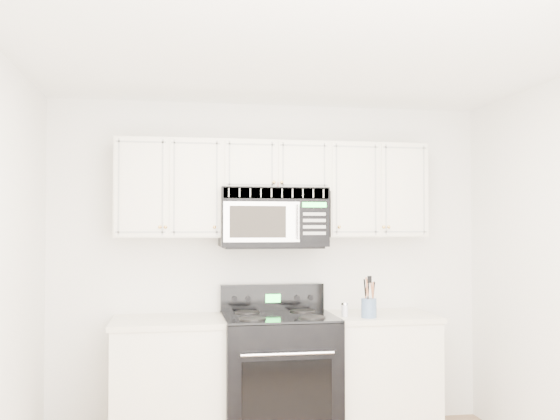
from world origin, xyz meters
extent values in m
cube|color=white|center=(0.00, 0.00, 2.60)|extent=(3.50, 3.50, 0.01)
cube|color=white|center=(0.00, 1.75, 1.30)|extent=(3.50, 0.01, 2.60)
cube|color=white|center=(0.00, -1.75, 1.30)|extent=(3.50, 0.01, 2.60)
cube|color=silver|center=(-0.80, 1.44, 0.44)|extent=(0.82, 0.63, 0.88)
cube|color=beige|center=(-0.80, 1.44, 0.90)|extent=(0.86, 0.65, 0.04)
cube|color=silver|center=(0.80, 1.44, 0.44)|extent=(0.82, 0.63, 0.88)
cube|color=beige|center=(0.80, 1.44, 0.90)|extent=(0.86, 0.65, 0.04)
cube|color=black|center=(0.01, 1.39, 0.46)|extent=(0.84, 0.71, 0.92)
cube|color=black|center=(0.01, 1.03, 0.45)|extent=(0.64, 0.01, 0.44)
cylinder|color=silver|center=(0.01, 1.01, 0.72)|extent=(0.66, 0.02, 0.02)
cube|color=black|center=(0.01, 1.39, 0.93)|extent=(0.84, 0.71, 0.02)
cube|color=black|center=(0.01, 1.71, 1.03)|extent=(0.84, 0.08, 0.22)
cube|color=#25DB40|center=(0.01, 1.67, 1.03)|extent=(0.12, 0.00, 0.07)
cube|color=silver|center=(-0.82, 1.58, 1.90)|extent=(0.80, 0.33, 0.75)
cube|color=silver|center=(0.82, 1.58, 1.90)|extent=(0.80, 0.33, 0.75)
cube|color=silver|center=(0.00, 1.58, 2.08)|extent=(0.84, 0.33, 0.39)
sphere|color=#E3AF5B|center=(-0.84, 1.40, 1.60)|extent=(0.03, 0.03, 0.03)
sphere|color=#E3AF5B|center=(-0.48, 1.40, 1.60)|extent=(0.03, 0.03, 0.03)
sphere|color=#E3AF5B|center=(0.48, 1.40, 1.60)|extent=(0.03, 0.03, 0.03)
sphere|color=#E3AF5B|center=(0.84, 1.40, 1.60)|extent=(0.03, 0.03, 0.03)
sphere|color=#E3AF5B|center=(-0.03, 1.40, 1.94)|extent=(0.03, 0.03, 0.03)
sphere|color=#E3AF5B|center=(0.03, 1.40, 1.94)|extent=(0.03, 0.03, 0.03)
cylinder|color=#AD1C29|center=(0.00, 1.40, 1.89)|extent=(0.01, 0.00, 0.11)
sphere|color=#E3AF5B|center=(0.00, 1.40, 1.83)|extent=(0.04, 0.04, 0.04)
cube|color=black|center=(-0.02, 1.54, 1.68)|extent=(0.82, 0.41, 0.45)
cube|color=#A1A09D|center=(-0.02, 1.35, 1.85)|extent=(0.80, 0.01, 0.08)
cube|color=#B7B7B7|center=(-0.13, 1.34, 1.64)|extent=(0.57, 0.01, 0.30)
cube|color=black|center=(-0.16, 1.33, 1.64)|extent=(0.42, 0.01, 0.24)
cube|color=black|center=(0.27, 1.34, 1.64)|extent=(0.23, 0.01, 0.30)
cube|color=#25DB40|center=(0.27, 1.33, 1.77)|extent=(0.19, 0.00, 0.04)
cylinder|color=silver|center=(0.14, 1.30, 1.64)|extent=(0.02, 0.02, 0.26)
cylinder|color=slate|center=(0.67, 1.25, 0.99)|extent=(0.11, 0.11, 0.14)
cylinder|color=#9E5A39|center=(0.70, 1.25, 1.06)|extent=(0.01, 0.01, 0.25)
cylinder|color=black|center=(0.65, 1.27, 1.07)|extent=(0.01, 0.01, 0.27)
cylinder|color=#9E5A39|center=(0.65, 1.22, 1.08)|extent=(0.01, 0.01, 0.29)
cylinder|color=black|center=(0.70, 1.25, 1.06)|extent=(0.01, 0.01, 0.25)
cylinder|color=#9E5A39|center=(0.65, 1.27, 1.07)|extent=(0.01, 0.01, 0.27)
cylinder|color=black|center=(0.65, 1.22, 1.08)|extent=(0.01, 0.01, 0.29)
cylinder|color=#9E5A39|center=(0.70, 1.25, 1.06)|extent=(0.01, 0.01, 0.25)
cylinder|color=silver|center=(0.50, 1.32, 0.96)|extent=(0.04, 0.04, 0.09)
cylinder|color=silver|center=(0.50, 1.32, 1.02)|extent=(0.04, 0.04, 0.02)
cylinder|color=silver|center=(0.50, 1.35, 0.96)|extent=(0.04, 0.04, 0.09)
cylinder|color=silver|center=(0.50, 1.35, 1.01)|extent=(0.04, 0.04, 0.02)
camera|label=1|loc=(-0.77, -3.27, 1.60)|focal=40.00mm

